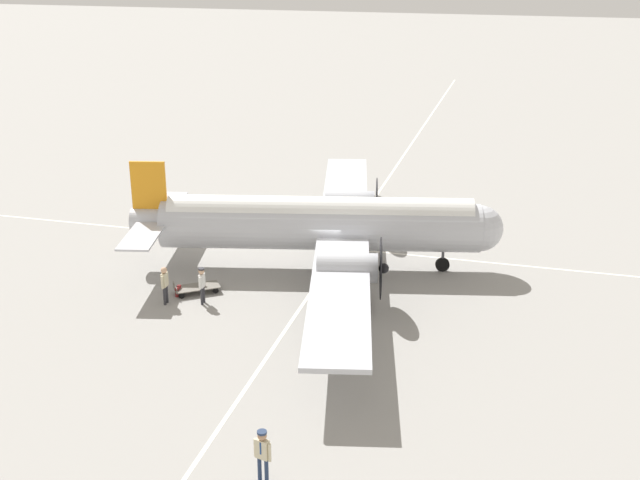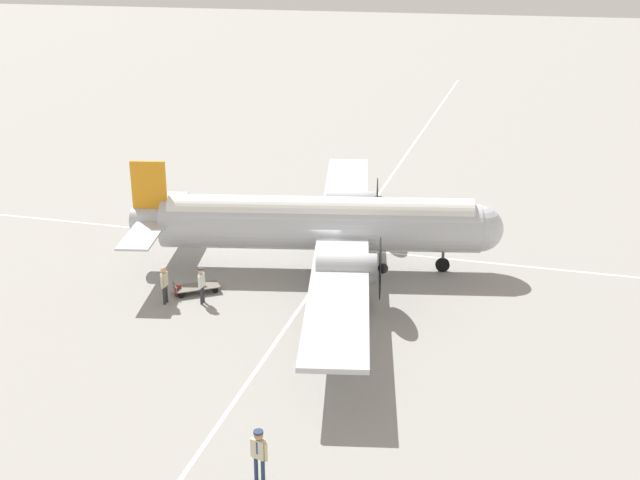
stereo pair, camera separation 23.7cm
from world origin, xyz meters
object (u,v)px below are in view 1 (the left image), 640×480
(airliner_main, at_px, (328,224))
(ramp_agent, at_px, (165,281))
(baggage_cart, at_px, (196,287))
(suitcase_near_door, at_px, (178,291))
(crew_foreground, at_px, (262,450))
(passenger_boarding, at_px, (202,281))

(airliner_main, bearing_deg, ramp_agent, -148.34)
(baggage_cart, bearing_deg, ramp_agent, -156.24)
(airliner_main, xyz_separation_m, baggage_cart, (-4.39, 5.17, -2.13))
(baggage_cart, bearing_deg, airliner_main, 4.99)
(suitcase_near_door, distance_m, baggage_cart, 0.86)
(crew_foreground, height_order, passenger_boarding, crew_foreground)
(suitcase_near_door, relative_size, baggage_cart, 0.23)
(airliner_main, bearing_deg, crew_foreground, -94.44)
(airliner_main, height_order, suitcase_near_door, airliner_main)
(passenger_boarding, xyz_separation_m, suitcase_near_door, (0.49, 1.43, -0.84))
(airliner_main, distance_m, ramp_agent, 8.50)
(crew_foreground, bearing_deg, suitcase_near_door, -40.63)
(airliner_main, distance_m, crew_foreground, 16.98)
(passenger_boarding, distance_m, baggage_cart, 1.47)
(suitcase_near_door, bearing_deg, airliner_main, -50.19)
(ramp_agent, height_order, baggage_cart, ramp_agent)
(crew_foreground, distance_m, passenger_boarding, 13.26)
(crew_foreground, height_order, ramp_agent, crew_foreground)
(ramp_agent, bearing_deg, baggage_cart, -32.24)
(crew_foreground, relative_size, suitcase_near_door, 3.51)
(ramp_agent, height_order, suitcase_near_door, ramp_agent)
(baggage_cart, bearing_deg, passenger_boarding, -88.58)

